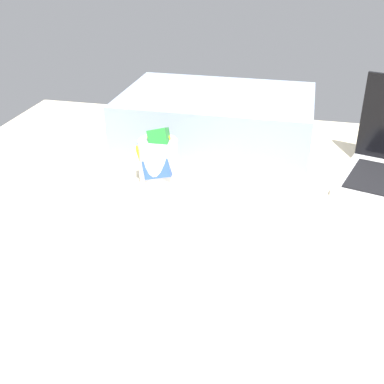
% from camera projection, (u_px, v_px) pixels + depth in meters
% --- Properties ---
extents(bed_mattress, '(1.80, 1.40, 0.18)m').
position_uv_depth(bed_mattress, '(292.00, 278.00, 1.00)').
color(bed_mattress, beige).
rests_on(bed_mattress, ground).
extents(snack_cup, '(0.10, 0.09, 0.15)m').
position_uv_depth(snack_cup, '(158.00, 160.00, 1.13)').
color(snack_cup, silver).
rests_on(snack_cup, bed_mattress).
extents(pillow, '(0.52, 0.36, 0.13)m').
position_uv_depth(pillow, '(217.00, 117.00, 1.39)').
color(pillow, '#8C9EB7').
rests_on(pillow, bed_mattress).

